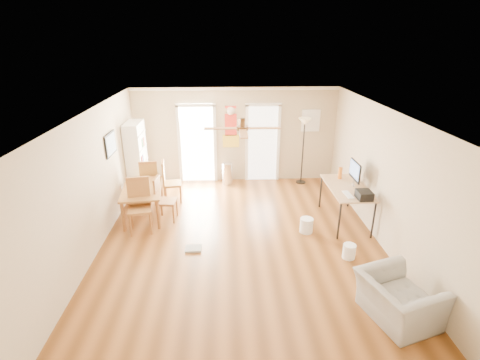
{
  "coord_description": "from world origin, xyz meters",
  "views": [
    {
      "loc": [
        -0.29,
        -6.05,
        3.84
      ],
      "look_at": [
        0.0,
        0.6,
        1.15
      ],
      "focal_mm": 26.8,
      "sensor_mm": 36.0,
      "label": 1
    }
  ],
  "objects_px": {
    "dining_chair_near": "(139,207)",
    "armchair": "(398,299)",
    "bookshelf": "(137,159)",
    "wastebasket_a": "(306,225)",
    "dining_chair_right_b": "(166,199)",
    "printer": "(364,195)",
    "dining_chair_far": "(150,179)",
    "dining_table": "(144,202)",
    "wastebasket_b": "(349,251)",
    "dining_chair_right_a": "(172,181)",
    "computer_desk": "(345,204)",
    "torchiere_lamp": "(303,151)",
    "trash_can": "(227,174)"
  },
  "relations": [
    {
      "from": "dining_chair_near",
      "to": "armchair",
      "type": "xyz_separation_m",
      "value": [
        4.23,
        -2.72,
        -0.23
      ]
    },
    {
      "from": "bookshelf",
      "to": "wastebasket_a",
      "type": "distance_m",
      "value": 4.59
    },
    {
      "from": "dining_chair_near",
      "to": "dining_chair_right_b",
      "type": "bearing_deg",
      "value": 35.96
    },
    {
      "from": "dining_chair_near",
      "to": "armchair",
      "type": "relative_size",
      "value": 1.1
    },
    {
      "from": "printer",
      "to": "wastebasket_a",
      "type": "distance_m",
      "value": 1.32
    },
    {
      "from": "dining_chair_far",
      "to": "armchair",
      "type": "relative_size",
      "value": 1.01
    },
    {
      "from": "bookshelf",
      "to": "dining_table",
      "type": "height_order",
      "value": "bookshelf"
    },
    {
      "from": "dining_table",
      "to": "dining_chair_far",
      "type": "xyz_separation_m",
      "value": [
        -0.02,
        0.96,
        0.17
      ]
    },
    {
      "from": "wastebasket_b",
      "to": "dining_chair_far",
      "type": "bearing_deg",
      "value": 145.89
    },
    {
      "from": "dining_chair_right_a",
      "to": "wastebasket_b",
      "type": "bearing_deg",
      "value": -133.02
    },
    {
      "from": "dining_chair_near",
      "to": "wastebasket_a",
      "type": "bearing_deg",
      "value": -12.96
    },
    {
      "from": "bookshelf",
      "to": "wastebasket_b",
      "type": "xyz_separation_m",
      "value": [
        4.52,
        -3.21,
        -0.8
      ]
    },
    {
      "from": "dining_chair_right_b",
      "to": "dining_chair_far",
      "type": "distance_m",
      "value": 1.28
    },
    {
      "from": "bookshelf",
      "to": "computer_desk",
      "type": "distance_m",
      "value": 5.21
    },
    {
      "from": "torchiere_lamp",
      "to": "armchair",
      "type": "xyz_separation_m",
      "value": [
        0.32,
        -5.23,
        -0.58
      ]
    },
    {
      "from": "dining_chair_right_a",
      "to": "printer",
      "type": "relative_size",
      "value": 3.22
    },
    {
      "from": "bookshelf",
      "to": "wastebasket_b",
      "type": "bearing_deg",
      "value": -51.43
    },
    {
      "from": "dining_chair_right_b",
      "to": "computer_desk",
      "type": "distance_m",
      "value": 3.92
    },
    {
      "from": "torchiere_lamp",
      "to": "trash_can",
      "type": "bearing_deg",
      "value": -179.74
    },
    {
      "from": "bookshelf",
      "to": "wastebasket_b",
      "type": "height_order",
      "value": "bookshelf"
    },
    {
      "from": "dining_chair_right_b",
      "to": "torchiere_lamp",
      "type": "height_order",
      "value": "torchiere_lamp"
    },
    {
      "from": "wastebasket_a",
      "to": "wastebasket_b",
      "type": "relative_size",
      "value": 1.15
    },
    {
      "from": "wastebasket_b",
      "to": "armchair",
      "type": "distance_m",
      "value": 1.56
    },
    {
      "from": "bookshelf",
      "to": "armchair",
      "type": "xyz_separation_m",
      "value": [
        4.69,
        -4.75,
        -0.6
      ]
    },
    {
      "from": "dining_chair_right_b",
      "to": "armchair",
      "type": "distance_m",
      "value": 4.93
    },
    {
      "from": "dining_table",
      "to": "computer_desk",
      "type": "relative_size",
      "value": 0.9
    },
    {
      "from": "torchiere_lamp",
      "to": "wastebasket_b",
      "type": "bearing_deg",
      "value": -87.67
    },
    {
      "from": "dining_chair_far",
      "to": "armchair",
      "type": "height_order",
      "value": "dining_chair_far"
    },
    {
      "from": "dining_chair_near",
      "to": "wastebasket_a",
      "type": "relative_size",
      "value": 3.59
    },
    {
      "from": "dining_chair_near",
      "to": "printer",
      "type": "xyz_separation_m",
      "value": [
        4.53,
        -0.38,
        0.35
      ]
    },
    {
      "from": "trash_can",
      "to": "armchair",
      "type": "xyz_separation_m",
      "value": [
        2.39,
        -5.22,
        0.03
      ]
    },
    {
      "from": "computer_desk",
      "to": "armchair",
      "type": "xyz_separation_m",
      "value": [
        -0.16,
        -2.95,
        -0.08
      ]
    },
    {
      "from": "dining_table",
      "to": "wastebasket_a",
      "type": "xyz_separation_m",
      "value": [
        3.54,
        -0.88,
        -0.19
      ]
    },
    {
      "from": "bookshelf",
      "to": "torchiere_lamp",
      "type": "distance_m",
      "value": 4.39
    },
    {
      "from": "torchiere_lamp",
      "to": "armchair",
      "type": "distance_m",
      "value": 5.27
    },
    {
      "from": "dining_chair_right_b",
      "to": "dining_chair_near",
      "type": "height_order",
      "value": "dining_chair_near"
    },
    {
      "from": "dining_table",
      "to": "wastebasket_a",
      "type": "bearing_deg",
      "value": -13.92
    },
    {
      "from": "torchiere_lamp",
      "to": "computer_desk",
      "type": "bearing_deg",
      "value": -77.93
    },
    {
      "from": "wastebasket_b",
      "to": "bookshelf",
      "type": "bearing_deg",
      "value": 144.64
    },
    {
      "from": "torchiere_lamp",
      "to": "armchair",
      "type": "relative_size",
      "value": 1.78
    },
    {
      "from": "torchiere_lamp",
      "to": "printer",
      "type": "distance_m",
      "value": 2.96
    },
    {
      "from": "armchair",
      "to": "dining_chair_far",
      "type": "bearing_deg",
      "value": 27.18
    },
    {
      "from": "dining_table",
      "to": "wastebasket_b",
      "type": "height_order",
      "value": "dining_table"
    },
    {
      "from": "dining_chair_right_b",
      "to": "printer",
      "type": "xyz_separation_m",
      "value": [
        4.05,
        -0.87,
        0.41
      ]
    },
    {
      "from": "printer",
      "to": "armchair",
      "type": "relative_size",
      "value": 0.31
    },
    {
      "from": "dining_chair_right_b",
      "to": "armchair",
      "type": "relative_size",
      "value": 0.98
    },
    {
      "from": "computer_desk",
      "to": "torchiere_lamp",
      "type": "bearing_deg",
      "value": 102.07
    },
    {
      "from": "printer",
      "to": "bookshelf",
      "type": "bearing_deg",
      "value": 153.4
    },
    {
      "from": "computer_desk",
      "to": "wastebasket_b",
      "type": "bearing_deg",
      "value": -103.53
    },
    {
      "from": "wastebasket_b",
      "to": "torchiere_lamp",
      "type": "bearing_deg",
      "value": 92.33
    }
  ]
}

